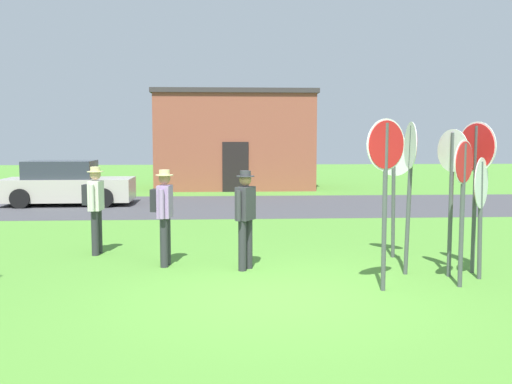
% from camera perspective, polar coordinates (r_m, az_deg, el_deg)
% --- Properties ---
extents(ground_plane, '(80.00, 80.00, 0.00)m').
position_cam_1_polar(ground_plane, '(8.62, 1.94, -10.21)').
color(ground_plane, '#518E33').
extents(street_asphalt, '(60.00, 6.40, 0.01)m').
position_cam_1_polar(street_asphalt, '(19.62, -1.04, -1.33)').
color(street_asphalt, '#424247').
rests_on(street_asphalt, ground).
extents(building_background, '(7.07, 4.40, 4.35)m').
position_cam_1_polar(building_background, '(26.52, -2.14, 5.14)').
color(building_background, brown).
rests_on(building_background, ground).
extents(parked_car_on_street, '(4.33, 2.07, 1.51)m').
position_cam_1_polar(parked_car_on_street, '(20.82, -18.06, 0.68)').
color(parked_car_on_street, '#B7B2A3').
rests_on(parked_car_on_street, ground).
extents(stop_sign_leaning_right, '(0.32, 0.79, 2.58)m').
position_cam_1_polar(stop_sign_leaning_right, '(10.51, 20.72, 2.16)').
color(stop_sign_leaning_right, '#474C4C').
rests_on(stop_sign_leaning_right, ground).
extents(stop_sign_center_cluster, '(0.13, 0.78, 2.57)m').
position_cam_1_polar(stop_sign_center_cluster, '(10.04, 14.83, 2.07)').
color(stop_sign_center_cluster, '#474C4C').
rests_on(stop_sign_center_cluster, ground).
extents(stop_sign_far_back, '(0.49, 0.49, 2.28)m').
position_cam_1_polar(stop_sign_far_back, '(9.43, 19.63, 0.33)').
color(stop_sign_far_back, '#474C4C').
rests_on(stop_sign_far_back, ground).
extents(stop_sign_rear_right, '(0.62, 0.53, 2.36)m').
position_cam_1_polar(stop_sign_rear_right, '(11.38, 13.37, 1.73)').
color(stop_sign_rear_right, '#474C4C').
rests_on(stop_sign_rear_right, ground).
extents(stop_sign_low_front, '(0.26, 0.66, 2.45)m').
position_cam_1_polar(stop_sign_low_front, '(10.08, 18.63, 1.36)').
color(stop_sign_low_front, '#474C4C').
rests_on(stop_sign_low_front, ground).
extents(stop_sign_rear_left, '(0.68, 0.40, 2.59)m').
position_cam_1_polar(stop_sign_rear_left, '(8.86, 12.57, 1.78)').
color(stop_sign_rear_left, '#474C4C').
rests_on(stop_sign_rear_left, ground).
extents(stop_sign_leaning_left, '(0.53, 0.67, 1.99)m').
position_cam_1_polar(stop_sign_leaning_left, '(10.10, 21.16, -0.41)').
color(stop_sign_leaning_left, '#474C4C').
rests_on(stop_sign_leaning_left, ground).
extents(person_on_left, '(0.41, 0.57, 1.74)m').
position_cam_1_polar(person_on_left, '(10.54, -9.02, -1.79)').
color(person_on_left, '#2D2D33').
rests_on(person_on_left, ground).
extents(person_in_teal, '(0.41, 0.57, 1.74)m').
position_cam_1_polar(person_in_teal, '(11.86, -15.50, -1.11)').
color(person_in_teal, '#2D2D33').
rests_on(person_in_teal, ground).
extents(person_with_sunhat, '(0.38, 0.50, 1.74)m').
position_cam_1_polar(person_with_sunhat, '(10.13, -1.04, -2.16)').
color(person_with_sunhat, '#2D2D33').
rests_on(person_with_sunhat, ground).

